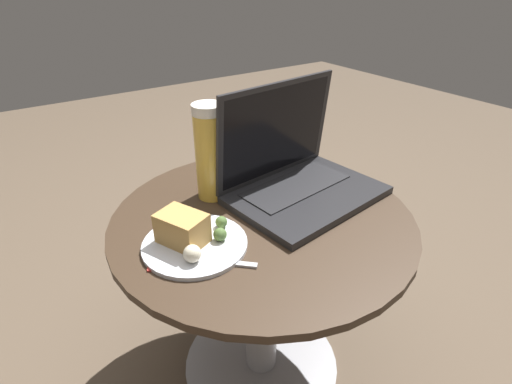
% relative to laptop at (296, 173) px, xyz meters
% --- Properties ---
extents(ground_plane, '(6.00, 6.00, 0.00)m').
position_rel_laptop_xyz_m(ground_plane, '(-0.13, -0.04, -0.56)').
color(ground_plane, brown).
extents(table, '(0.67, 0.67, 0.51)m').
position_rel_laptop_xyz_m(table, '(-0.13, -0.04, -0.21)').
color(table, '#9E9EA3').
rests_on(table, ground_plane).
extents(napkin, '(0.19, 0.16, 0.00)m').
position_rel_laptop_xyz_m(napkin, '(-0.32, -0.06, -0.05)').
color(napkin, '#B7332D').
rests_on(napkin, table).
extents(laptop, '(0.38, 0.29, 0.26)m').
position_rel_laptop_xyz_m(laptop, '(0.00, 0.00, 0.00)').
color(laptop, '#232326').
rests_on(laptop, table).
extents(beer_glass, '(0.07, 0.07, 0.23)m').
position_rel_laptop_xyz_m(beer_glass, '(-0.18, 0.10, 0.06)').
color(beer_glass, gold).
rests_on(beer_glass, table).
extents(snack_plate, '(0.21, 0.21, 0.07)m').
position_rel_laptop_xyz_m(snack_plate, '(-0.31, -0.05, -0.03)').
color(snack_plate, silver).
rests_on(snack_plate, table).
extents(fork, '(0.15, 0.14, 0.00)m').
position_rel_laptop_xyz_m(fork, '(-0.32, -0.10, -0.05)').
color(fork, '#B2B2B7').
rests_on(fork, table).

